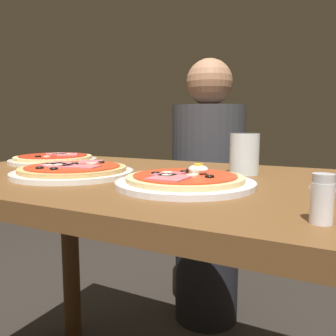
% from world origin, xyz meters
% --- Properties ---
extents(dining_table, '(1.20, 0.71, 0.77)m').
position_xyz_m(dining_table, '(0.00, 0.00, 0.64)').
color(dining_table, brown).
rests_on(dining_table, ground).
extents(pizza_foreground, '(0.29, 0.29, 0.05)m').
position_xyz_m(pizza_foreground, '(0.16, -0.09, 0.78)').
color(pizza_foreground, white).
rests_on(pizza_foreground, dining_table).
extents(pizza_across_left, '(0.29, 0.29, 0.03)m').
position_xyz_m(pizza_across_left, '(-0.42, 0.11, 0.78)').
color(pizza_across_left, silver).
rests_on(pizza_across_left, dining_table).
extents(pizza_across_right, '(0.31, 0.31, 0.03)m').
position_xyz_m(pizza_across_right, '(-0.16, -0.08, 0.78)').
color(pizza_across_right, white).
rests_on(pizza_across_right, dining_table).
extents(water_glass_near, '(0.08, 0.08, 0.11)m').
position_xyz_m(water_glass_near, '(0.22, 0.14, 0.82)').
color(water_glass_near, silver).
rests_on(water_glass_near, dining_table).
extents(salt_shaker, '(0.03, 0.03, 0.07)m').
position_xyz_m(salt_shaker, '(0.43, -0.25, 0.81)').
color(salt_shaker, white).
rests_on(salt_shaker, dining_table).
extents(diner_person, '(0.32, 0.32, 1.18)m').
position_xyz_m(diner_person, '(-0.08, 0.69, 0.56)').
color(diner_person, black).
rests_on(diner_person, ground).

